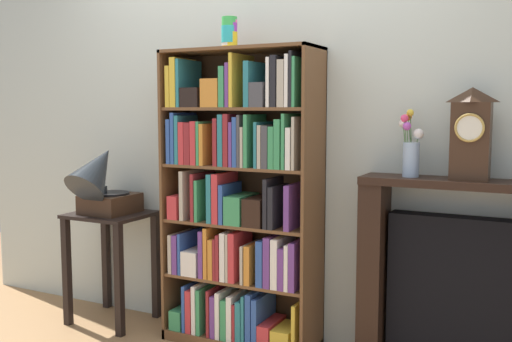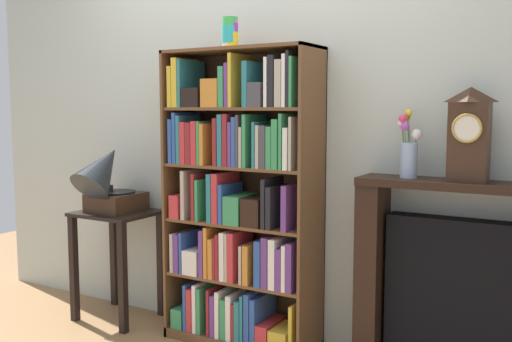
# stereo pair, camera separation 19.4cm
# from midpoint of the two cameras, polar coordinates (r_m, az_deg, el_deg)

# --- Properties ---
(wall_back) EXTENTS (4.79, 0.08, 2.60)m
(wall_back) POSITION_cam_midpoint_polar(r_m,az_deg,el_deg) (3.42, 0.92, 4.73)
(wall_back) COLOR beige
(wall_back) RESTS_ON ground
(bookshelf) EXTENTS (0.91, 0.33, 1.72)m
(bookshelf) POSITION_cam_midpoint_polar(r_m,az_deg,el_deg) (3.36, -3.27, -3.74)
(bookshelf) COLOR brown
(bookshelf) RESTS_ON ground
(cup_stack) EXTENTS (0.09, 0.09, 0.18)m
(cup_stack) POSITION_cam_midpoint_polar(r_m,az_deg,el_deg) (3.37, -4.31, 13.34)
(cup_stack) COLOR yellow
(cup_stack) RESTS_ON bookshelf
(side_table_left) EXTENTS (0.49, 0.43, 0.72)m
(side_table_left) POSITION_cam_midpoint_polar(r_m,az_deg,el_deg) (3.93, -15.36, -6.89)
(side_table_left) COLOR black
(side_table_left) RESTS_ON ground
(gramophone) EXTENTS (0.29, 0.48, 0.50)m
(gramophone) POSITION_cam_midpoint_polar(r_m,az_deg,el_deg) (3.80, -16.31, -0.96)
(gramophone) COLOR #382316
(gramophone) RESTS_ON side_table_left
(fireplace_mantel) EXTENTS (1.08, 0.24, 1.04)m
(fireplace_mantel) POSITION_cam_midpoint_polar(r_m,az_deg,el_deg) (3.09, 18.49, -10.61)
(fireplace_mantel) COLOR black
(fireplace_mantel) RESTS_ON ground
(mantel_clock) EXTENTS (0.18, 0.14, 0.45)m
(mantel_clock) POSITION_cam_midpoint_polar(r_m,az_deg,el_deg) (2.95, 18.55, 3.47)
(mantel_clock) COLOR #382316
(mantel_clock) RESTS_ON fireplace_mantel
(flower_vase) EXTENTS (0.14, 0.12, 0.34)m
(flower_vase) POSITION_cam_midpoint_polar(r_m,az_deg,el_deg) (3.01, 13.14, 2.01)
(flower_vase) COLOR #99B2D1
(flower_vase) RESTS_ON fireplace_mantel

